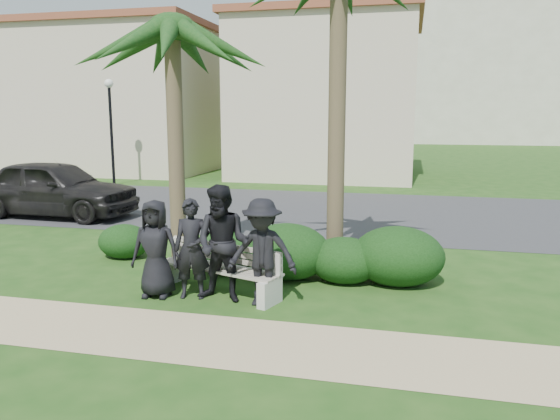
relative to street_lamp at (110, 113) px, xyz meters
The scene contains 19 objects.
ground 15.29m from the street_lamp, 53.13° to the right, with size 160.00×160.00×0.00m, color #1D4513.
footpath 16.74m from the street_lamp, 56.89° to the right, with size 30.00×1.60×0.01m, color tan.
asphalt_street 10.28m from the street_lamp, 23.96° to the right, with size 160.00×8.00×0.01m, color #2D2D30.
stucco_bldg_left 6.75m from the street_lamp, 116.57° to the left, with size 10.40×8.40×7.30m.
stucco_bldg_right 10.03m from the street_lamp, 36.87° to the left, with size 8.40×8.40×7.30m.
hotel_tower 49.87m from the street_lamp, 61.86° to the left, with size 26.00×18.00×37.30m.
street_lamp is the anchor object (origin of this frame).
park_bench 15.15m from the street_lamp, 53.50° to the right, with size 2.39×1.19×0.78m.
man_a 14.88m from the street_lamp, 57.20° to the right, with size 0.78×0.50×1.59m, color black.
man_b 15.15m from the street_lamp, 55.14° to the right, with size 0.59×0.39×1.62m, color black.
man_c 15.46m from the street_lamp, 53.57° to the right, with size 0.90×0.70×1.85m, color black.
man_d 15.89m from the street_lamp, 51.75° to the right, with size 1.08×0.62×1.67m, color black.
hedge_b 12.32m from the street_lamp, 58.81° to the right, with size 1.09×0.90×0.71m, color black.
hedge_c 14.04m from the street_lamp, 51.47° to the right, with size 1.22×1.01×0.79m, color black.
hedge_d 14.85m from the street_lamp, 47.96° to the right, with size 1.57×1.30×1.02m, color black.
hedge_e 15.58m from the street_lamp, 45.13° to the right, with size 1.26×1.04×0.82m, color black.
hedge_f 16.14m from the street_lamp, 42.51° to the right, with size 1.60×1.32×1.04m, color black.
palm_left 12.61m from the street_lamp, 53.94° to the right, with size 3.00×3.00×5.45m.
car_a 7.25m from the street_lamp, 73.25° to the right, with size 1.93×4.81×1.64m, color black.
Camera 1 is at (2.91, -8.19, 2.94)m, focal length 35.00 mm.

